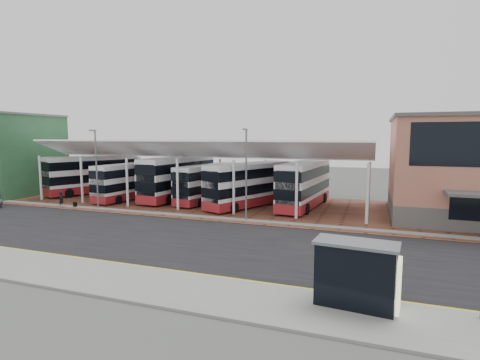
{
  "coord_description": "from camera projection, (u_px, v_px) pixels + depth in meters",
  "views": [
    {
      "loc": [
        12.4,
        -24.24,
        7.36
      ],
      "look_at": [
        0.51,
        8.87,
        3.3
      ],
      "focal_mm": 28.0,
      "sensor_mm": 36.0,
      "label": 1
    }
  ],
  "objects": [
    {
      "name": "ground",
      "position": [
        193.0,
        237.0,
        27.67
      ],
      "size": [
        140.0,
        140.0,
        0.0
      ],
      "primitive_type": "plane",
      "color": "#484A45"
    },
    {
      "name": "road",
      "position": [
        187.0,
        240.0,
        26.74
      ],
      "size": [
        120.0,
        14.0,
        0.02
      ],
      "primitive_type": "cube",
      "color": "black",
      "rests_on": "ground"
    },
    {
      "name": "forecourt",
      "position": [
        267.0,
        207.0,
        39.15
      ],
      "size": [
        72.0,
        16.0,
        0.06
      ],
      "primitive_type": "cube",
      "color": "brown",
      "rests_on": "ground"
    },
    {
      "name": "sidewalk",
      "position": [
        114.0,
        279.0,
        19.25
      ],
      "size": [
        120.0,
        4.0,
        0.14
      ],
      "primitive_type": "cube",
      "color": "slate",
      "rests_on": "ground"
    },
    {
      "name": "north_kerb",
      "position": [
        225.0,
        219.0,
        33.46
      ],
      "size": [
        120.0,
        0.8,
        0.14
      ],
      "primitive_type": "cube",
      "color": "slate",
      "rests_on": "ground"
    },
    {
      "name": "yellow_line_near",
      "position": [
        137.0,
        267.0,
        21.13
      ],
      "size": [
        120.0,
        0.12,
        0.01
      ],
      "primitive_type": "cube",
      "color": "#F8E205",
      "rests_on": "road"
    },
    {
      "name": "yellow_line_far",
      "position": [
        140.0,
        266.0,
        21.41
      ],
      "size": [
        120.0,
        0.12,
        0.01
      ],
      "primitive_type": "cube",
      "color": "#F8E205",
      "rests_on": "road"
    },
    {
      "name": "canopy",
      "position": [
        201.0,
        151.0,
        42.05
      ],
      "size": [
        37.0,
        11.63,
        7.07
      ],
      "color": "white",
      "rests_on": "ground"
    },
    {
      "name": "shop_green",
      "position": [
        20.0,
        155.0,
        47.42
      ],
      "size": [
        6.4,
        10.2,
        10.22
      ],
      "color": "#2C5C35",
      "rests_on": "ground"
    },
    {
      "name": "lamp_west",
      "position": [
        96.0,
        167.0,
        37.74
      ],
      "size": [
        0.16,
        0.9,
        8.07
      ],
      "color": "slate",
      "rests_on": "ground"
    },
    {
      "name": "lamp_east",
      "position": [
        246.0,
        172.0,
        32.36
      ],
      "size": [
        0.16,
        0.9,
        8.07
      ],
      "color": "slate",
      "rests_on": "ground"
    },
    {
      "name": "bus_0",
      "position": [
        93.0,
        175.0,
        48.6
      ],
      "size": [
        7.14,
        11.93,
        4.87
      ],
      "rotation": [
        0.0,
        0.0,
        -0.4
      ],
      "color": "white",
      "rests_on": "forecourt"
    },
    {
      "name": "bus_1",
      "position": [
        131.0,
        181.0,
        44.12
      ],
      "size": [
        3.56,
        10.39,
        4.2
      ],
      "rotation": [
        0.0,
        0.0,
        -0.12
      ],
      "color": "white",
      "rests_on": "forecourt"
    },
    {
      "name": "bus_2",
      "position": [
        178.0,
        178.0,
        44.18
      ],
      "size": [
        3.92,
        12.21,
        4.95
      ],
      "rotation": [
        0.0,
        0.0,
        -0.1
      ],
      "color": "white",
      "rests_on": "forecourt"
    },
    {
      "name": "bus_3",
      "position": [
        208.0,
        183.0,
        42.23
      ],
      "size": [
        4.06,
        10.38,
        4.17
      ],
      "rotation": [
        0.0,
        0.0,
        -0.18
      ],
      "color": "white",
      "rests_on": "forecourt"
    },
    {
      "name": "bus_4",
      "position": [
        249.0,
        185.0,
        39.32
      ],
      "size": [
        6.79,
        11.17,
        4.57
      ],
      "rotation": [
        0.0,
        0.0,
        -0.41
      ],
      "color": "white",
      "rests_on": "forecourt"
    },
    {
      "name": "bus_5",
      "position": [
        304.0,
        185.0,
        38.96
      ],
      "size": [
        3.79,
        11.68,
        4.73
      ],
      "rotation": [
        0.0,
        0.0,
        -0.1
      ],
      "color": "white",
      "rests_on": "forecourt"
    },
    {
      "name": "pedestrian",
      "position": [
        61.0,
        199.0,
        39.4
      ],
      "size": [
        0.41,
        0.59,
        1.56
      ],
      "primitive_type": "imported",
      "rotation": [
        0.0,
        0.0,
        1.63
      ],
      "color": "black",
      "rests_on": "forecourt"
    },
    {
      "name": "suitcase",
      "position": [
        75.0,
        205.0,
        38.92
      ],
      "size": [
        0.33,
        0.23,
        0.56
      ],
      "primitive_type": "cube",
      "color": "black",
      "rests_on": "forecourt"
    },
    {
      "name": "bus_shelter",
      "position": [
        362.0,
        269.0,
        15.54
      ],
      "size": [
        3.66,
        1.96,
        2.81
      ],
      "rotation": [
        0.0,
        0.0,
        -0.1
      ],
      "color": "black",
      "rests_on": "sidewalk"
    }
  ]
}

